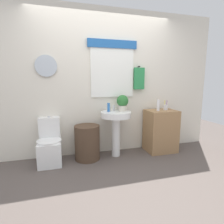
{
  "coord_description": "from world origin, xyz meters",
  "views": [
    {
      "loc": [
        -0.73,
        -2.13,
        1.34
      ],
      "look_at": [
        0.08,
        0.8,
        0.82
      ],
      "focal_mm": 28.99,
      "sensor_mm": 36.0,
      "label": 1
    }
  ],
  "objects_px": {
    "wooden_cabinet": "(161,131)",
    "potted_plant": "(123,102)",
    "laundry_hamper": "(87,142)",
    "toothbrush_cup": "(166,107)",
    "toilet": "(50,146)",
    "lotion_bottle": "(158,105)",
    "pedestal_sink": "(116,123)",
    "soap_bottle": "(109,107)"
  },
  "relations": [
    {
      "from": "toothbrush_cup",
      "to": "wooden_cabinet",
      "type": "bearing_deg",
      "value": -168.25
    },
    {
      "from": "toilet",
      "to": "soap_bottle",
      "type": "relative_size",
      "value": 5.03
    },
    {
      "from": "toilet",
      "to": "potted_plant",
      "type": "distance_m",
      "value": 1.44
    },
    {
      "from": "soap_bottle",
      "to": "potted_plant",
      "type": "height_order",
      "value": "potted_plant"
    },
    {
      "from": "toilet",
      "to": "pedestal_sink",
      "type": "bearing_deg",
      "value": -1.86
    },
    {
      "from": "lotion_bottle",
      "to": "laundry_hamper",
      "type": "bearing_deg",
      "value": 178.26
    },
    {
      "from": "wooden_cabinet",
      "to": "toothbrush_cup",
      "type": "relative_size",
      "value": 4.3
    },
    {
      "from": "toilet",
      "to": "pedestal_sink",
      "type": "height_order",
      "value": "pedestal_sink"
    },
    {
      "from": "laundry_hamper",
      "to": "toilet",
      "type": "bearing_deg",
      "value": 176.58
    },
    {
      "from": "toilet",
      "to": "wooden_cabinet",
      "type": "relative_size",
      "value": 0.95
    },
    {
      "from": "toilet",
      "to": "laundry_hamper",
      "type": "xyz_separation_m",
      "value": [
        0.61,
        -0.04,
        0.01
      ]
    },
    {
      "from": "laundry_hamper",
      "to": "wooden_cabinet",
      "type": "distance_m",
      "value": 1.41
    },
    {
      "from": "lotion_bottle",
      "to": "wooden_cabinet",
      "type": "bearing_deg",
      "value": 22.57
    },
    {
      "from": "lotion_bottle",
      "to": "toothbrush_cup",
      "type": "distance_m",
      "value": 0.21
    },
    {
      "from": "soap_bottle",
      "to": "lotion_bottle",
      "type": "height_order",
      "value": "lotion_bottle"
    },
    {
      "from": "wooden_cabinet",
      "to": "soap_bottle",
      "type": "distance_m",
      "value": 1.13
    },
    {
      "from": "pedestal_sink",
      "to": "soap_bottle",
      "type": "xyz_separation_m",
      "value": [
        -0.12,
        0.05,
        0.27
      ]
    },
    {
      "from": "toilet",
      "to": "laundry_hamper",
      "type": "height_order",
      "value": "toilet"
    },
    {
      "from": "laundry_hamper",
      "to": "soap_bottle",
      "type": "relative_size",
      "value": 3.94
    },
    {
      "from": "toilet",
      "to": "potted_plant",
      "type": "xyz_separation_m",
      "value": [
        1.27,
        0.02,
        0.68
      ]
    },
    {
      "from": "pedestal_sink",
      "to": "wooden_cabinet",
      "type": "relative_size",
      "value": 1.02
    },
    {
      "from": "laundry_hamper",
      "to": "toothbrush_cup",
      "type": "height_order",
      "value": "toothbrush_cup"
    },
    {
      "from": "potted_plant",
      "to": "toothbrush_cup",
      "type": "bearing_deg",
      "value": -2.69
    },
    {
      "from": "laundry_hamper",
      "to": "toothbrush_cup",
      "type": "relative_size",
      "value": 3.21
    },
    {
      "from": "pedestal_sink",
      "to": "potted_plant",
      "type": "relative_size",
      "value": 2.83
    },
    {
      "from": "toilet",
      "to": "soap_bottle",
      "type": "distance_m",
      "value": 1.17
    },
    {
      "from": "wooden_cabinet",
      "to": "soap_bottle",
      "type": "height_order",
      "value": "soap_bottle"
    },
    {
      "from": "wooden_cabinet",
      "to": "lotion_bottle",
      "type": "bearing_deg",
      "value": -157.43
    },
    {
      "from": "potted_plant",
      "to": "toilet",
      "type": "bearing_deg",
      "value": -178.94
    },
    {
      "from": "pedestal_sink",
      "to": "potted_plant",
      "type": "distance_m",
      "value": 0.39
    },
    {
      "from": "pedestal_sink",
      "to": "soap_bottle",
      "type": "bearing_deg",
      "value": 157.38
    },
    {
      "from": "pedestal_sink",
      "to": "lotion_bottle",
      "type": "height_order",
      "value": "lotion_bottle"
    },
    {
      "from": "wooden_cabinet",
      "to": "potted_plant",
      "type": "relative_size",
      "value": 2.79
    },
    {
      "from": "laundry_hamper",
      "to": "pedestal_sink",
      "type": "height_order",
      "value": "pedestal_sink"
    },
    {
      "from": "pedestal_sink",
      "to": "potted_plant",
      "type": "height_order",
      "value": "potted_plant"
    },
    {
      "from": "potted_plant",
      "to": "toothbrush_cup",
      "type": "distance_m",
      "value": 0.86
    },
    {
      "from": "laundry_hamper",
      "to": "lotion_bottle",
      "type": "relative_size",
      "value": 2.86
    },
    {
      "from": "toilet",
      "to": "potted_plant",
      "type": "relative_size",
      "value": 2.65
    },
    {
      "from": "laundry_hamper",
      "to": "wooden_cabinet",
      "type": "height_order",
      "value": "wooden_cabinet"
    },
    {
      "from": "toilet",
      "to": "toothbrush_cup",
      "type": "xyz_separation_m",
      "value": [
        2.12,
        -0.02,
        0.56
      ]
    },
    {
      "from": "potted_plant",
      "to": "lotion_bottle",
      "type": "xyz_separation_m",
      "value": [
        0.66,
        -0.1,
        -0.07
      ]
    },
    {
      "from": "potted_plant",
      "to": "pedestal_sink",
      "type": "bearing_deg",
      "value": -156.8
    }
  ]
}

